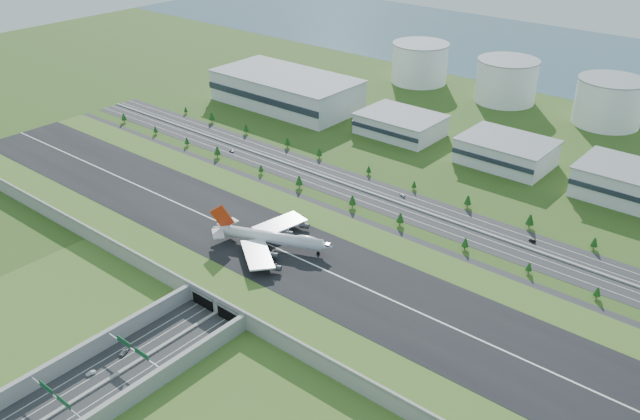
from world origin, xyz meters
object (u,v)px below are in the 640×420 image
Objects in this scene: boeing_747 at (271,237)px; car_2 at (193,351)px; car_0 at (124,352)px; car_7 at (402,195)px; car_1 at (91,373)px; car_5 at (532,241)px; fuel_tank_a at (420,63)px; car_4 at (232,151)px.

boeing_747 is 11.06× the size of car_2.
car_7 is (7.98, 198.45, -0.19)m from car_0.
boeing_747 is at bearing 17.34° from car_7.
car_7 is (10.56, 104.86, -13.01)m from boeing_747.
car_1 reaches higher than car_5.
fuel_tank_a is at bearing 86.63° from boeing_747.
car_0 is 1.24× the size of car_1.
car_5 is (203.81, -206.92, -16.72)m from fuel_tank_a.
boeing_747 is 13.61× the size of car_7.
car_5 reaches higher than car_7.
fuel_tank_a is at bearing 84.96° from car_0.
car_1 is 0.89× the size of car_7.
car_1 is at bearing -143.88° from car_4.
car_2 is (24.24, -74.48, -12.89)m from boeing_747.
fuel_tank_a is 435.36m from car_1.
car_7 is at bearing 67.29° from car_0.
car_0 is 1.21× the size of car_4.
car_0 is (111.10, -404.15, -16.53)m from fuel_tank_a.
car_4 is at bearing -49.93° from car_2.
car_0 reaches higher than car_1.
car_5 is (215.87, 17.58, -0.04)m from car_4.
fuel_tank_a is at bearing -72.96° from car_2.
car_7 is (-84.74, 1.23, -0.00)m from car_5.
car_0 is 0.89× the size of car_2.
car_7 is at bearing -59.93° from fuel_tank_a.
car_0 is at bearing -11.68° from car_5.
car_2 is 216.19m from car_4.
boeing_747 is 12.43× the size of car_0.
car_0 is 28.89m from car_2.
boeing_747 is 94.51m from car_0.
car_0 is at bearing -74.63° from fuel_tank_a.
car_2 is at bearing 27.46° from car_7.
car_2 is 1.39× the size of car_5.
car_2 is at bearing -70.98° from fuel_tank_a.
car_1 is 1.00× the size of car_5.
car_4 is 1.03× the size of car_5.
boeing_747 is at bearing -29.10° from car_5.
boeing_747 is (108.51, -310.56, -3.71)m from fuel_tank_a.
car_0 is 16.33m from car_1.
boeing_747 reaches higher than car_4.
boeing_747 reaches higher than car_5.
car_2 is (21.66, 19.12, -0.07)m from car_0.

